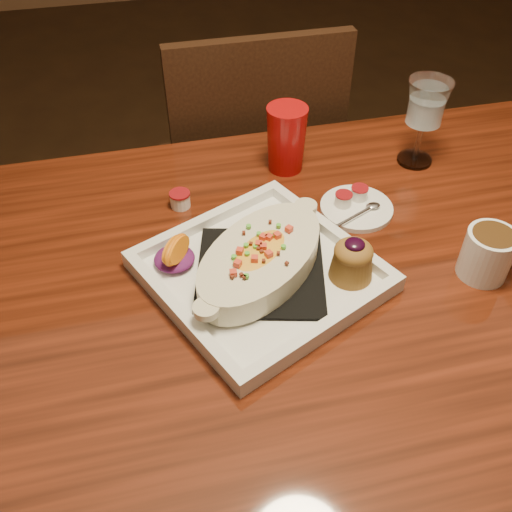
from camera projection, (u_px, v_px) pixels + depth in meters
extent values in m
plane|color=black|center=(307.00, 490.00, 1.41)|extent=(7.00, 7.00, 0.00)
cube|color=maroon|center=(335.00, 287.00, 0.91)|extent=(1.50, 0.90, 0.04)
cylinder|color=black|center=(511.00, 244.00, 1.54)|extent=(0.07, 0.07, 0.71)
cube|color=black|center=(243.00, 180.00, 1.60)|extent=(0.42, 0.42, 0.04)
cylinder|color=black|center=(283.00, 199.00, 1.90)|extent=(0.04, 0.04, 0.45)
cylinder|color=black|center=(182.00, 214.00, 1.84)|extent=(0.04, 0.04, 0.45)
cylinder|color=black|center=(314.00, 268.00, 1.66)|extent=(0.04, 0.04, 0.45)
cylinder|color=black|center=(199.00, 288.00, 1.60)|extent=(0.04, 0.04, 0.45)
cube|color=black|center=(260.00, 138.00, 1.29)|extent=(0.40, 0.03, 0.46)
cube|color=white|center=(260.00, 275.00, 0.89)|extent=(0.42, 0.42, 0.01)
cube|color=black|center=(260.00, 271.00, 0.89)|extent=(0.24, 0.24, 0.01)
ellipsoid|color=#FBA82F|center=(261.00, 259.00, 0.87)|extent=(0.24, 0.24, 0.04)
ellipsoid|color=#5D155D|center=(174.00, 259.00, 0.90)|extent=(0.07, 0.07, 0.02)
cone|color=brown|center=(352.00, 264.00, 0.87)|extent=(0.07, 0.07, 0.05)
ellipsoid|color=brown|center=(354.00, 252.00, 0.85)|extent=(0.06, 0.06, 0.03)
ellipsoid|color=black|center=(355.00, 244.00, 0.84)|extent=(0.03, 0.03, 0.01)
cylinder|color=white|center=(487.00, 254.00, 0.88)|extent=(0.08, 0.08, 0.08)
cylinder|color=#3C2510|center=(493.00, 238.00, 0.86)|extent=(0.06, 0.06, 0.02)
torus|color=white|center=(511.00, 250.00, 0.89)|extent=(0.06, 0.01, 0.06)
cylinder|color=silver|center=(414.00, 160.00, 1.13)|extent=(0.07, 0.07, 0.01)
cylinder|color=silver|center=(418.00, 142.00, 1.10)|extent=(0.01, 0.01, 0.08)
cone|color=silver|center=(427.00, 103.00, 1.05)|extent=(0.08, 0.08, 0.09)
cylinder|color=white|center=(356.00, 208.00, 1.02)|extent=(0.13, 0.13, 0.01)
cylinder|color=white|center=(343.00, 200.00, 1.01)|extent=(0.03, 0.03, 0.02)
cylinder|color=#A11319|center=(344.00, 195.00, 1.00)|extent=(0.03, 0.03, 0.00)
cylinder|color=white|center=(359.00, 194.00, 1.02)|extent=(0.03, 0.03, 0.02)
cylinder|color=#A11319|center=(360.00, 188.00, 1.02)|extent=(0.03, 0.03, 0.00)
cylinder|color=white|center=(180.00, 200.00, 1.02)|extent=(0.04, 0.04, 0.03)
cylinder|color=#A11319|center=(179.00, 194.00, 1.01)|extent=(0.04, 0.04, 0.00)
cone|color=#B30C0E|center=(286.00, 139.00, 1.07)|extent=(0.08, 0.08, 0.13)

